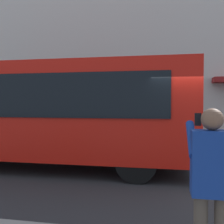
# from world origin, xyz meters

# --- Properties ---
(ground_plane) EXTENTS (60.00, 60.00, 0.00)m
(ground_plane) POSITION_xyz_m (0.00, 0.00, 0.00)
(ground_plane) COLOR #2B2B2D
(building_facade_far) EXTENTS (28.00, 1.55, 12.00)m
(building_facade_far) POSITION_xyz_m (-0.02, -6.80, 5.99)
(building_facade_far) COLOR beige
(building_facade_far) RESTS_ON ground_plane
(red_bus) EXTENTS (9.05, 2.54, 3.08)m
(red_bus) POSITION_xyz_m (4.62, -0.31, 1.68)
(red_bus) COLOR red
(red_bus) RESTS_ON ground_plane
(pedestrian_photographer) EXTENTS (0.53, 0.52, 1.70)m
(pedestrian_photographer) POSITION_xyz_m (0.48, 4.30, 1.14)
(pedestrian_photographer) COLOR #4C4238
(pedestrian_photographer) RESTS_ON sidewalk_curb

